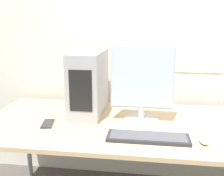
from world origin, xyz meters
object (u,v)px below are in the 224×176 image
(pc_tower, at_px, (89,82))
(keyboard, at_px, (148,137))
(monitor_main, at_px, (142,84))
(cell_phone, at_px, (48,124))
(mouse, at_px, (204,140))

(pc_tower, relative_size, keyboard, 1.02)
(monitor_main, bearing_deg, cell_phone, -166.96)
(keyboard, distance_m, mouse, 0.32)
(monitor_main, relative_size, cell_phone, 3.20)
(pc_tower, distance_m, cell_phone, 0.42)
(pc_tower, xyz_separation_m, monitor_main, (0.40, -0.13, 0.03))
(pc_tower, xyz_separation_m, keyboard, (0.45, -0.42, -0.22))
(mouse, relative_size, cell_phone, 0.62)
(keyboard, xyz_separation_m, cell_phone, (-0.67, 0.14, -0.01))
(keyboard, bearing_deg, pc_tower, 136.87)
(keyboard, height_order, cell_phone, keyboard)
(pc_tower, relative_size, mouse, 4.79)
(monitor_main, xyz_separation_m, cell_phone, (-0.62, -0.14, -0.26))
(pc_tower, bearing_deg, mouse, -29.07)
(pc_tower, relative_size, monitor_main, 0.94)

